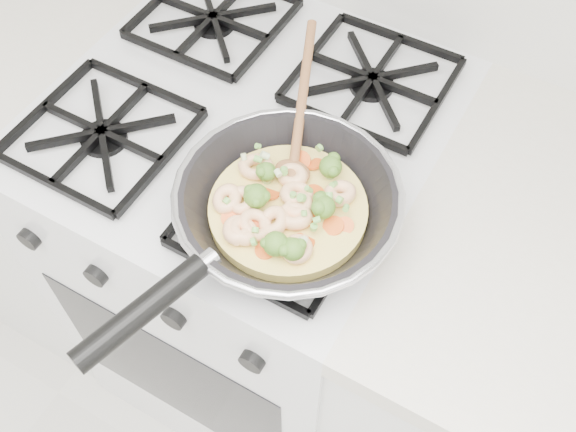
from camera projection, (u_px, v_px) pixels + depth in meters
The scene contains 2 objects.
stove at pixel (254, 259), 1.38m from camera, with size 0.60×0.60×0.92m.
skillet at pixel (285, 206), 0.85m from camera, with size 0.30×0.59×0.10m.
Camera 1 is at (0.41, 1.12, 1.65)m, focal length 41.10 mm.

